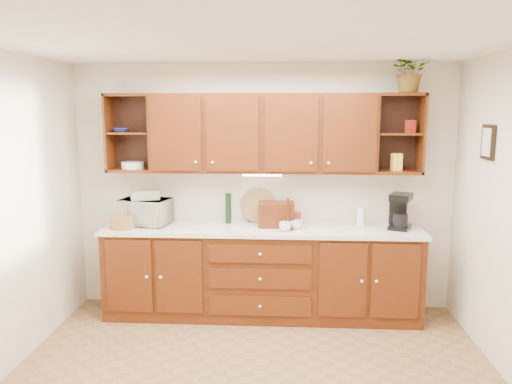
# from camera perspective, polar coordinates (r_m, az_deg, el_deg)

# --- Properties ---
(ceiling) EXTENTS (4.00, 4.00, 0.00)m
(ceiling) POSITION_cam_1_polar(r_m,az_deg,el_deg) (3.56, -0.46, 17.06)
(ceiling) COLOR white
(ceiling) RESTS_ON back_wall
(back_wall) EXTENTS (4.00, 0.00, 4.00)m
(back_wall) POSITION_cam_1_polar(r_m,az_deg,el_deg) (5.33, 0.82, 0.46)
(back_wall) COLOR beige
(back_wall) RESTS_ON floor
(base_cabinets) EXTENTS (3.20, 0.60, 0.90)m
(base_cabinets) POSITION_cam_1_polar(r_m,az_deg,el_deg) (5.24, 0.65, -9.26)
(base_cabinets) COLOR #3A1706
(base_cabinets) RESTS_ON floor
(countertop) EXTENTS (3.24, 0.64, 0.04)m
(countertop) POSITION_cam_1_polar(r_m,az_deg,el_deg) (5.10, 0.65, -4.29)
(countertop) COLOR silver
(countertop) RESTS_ON base_cabinets
(upper_cabinets) EXTENTS (3.20, 0.33, 0.80)m
(upper_cabinets) POSITION_cam_1_polar(r_m,az_deg,el_deg) (5.12, 0.86, 6.76)
(upper_cabinets) COLOR #3A1706
(upper_cabinets) RESTS_ON back_wall
(undercabinet_light) EXTENTS (0.40, 0.05, 0.02)m
(undercabinet_light) POSITION_cam_1_polar(r_m,az_deg,el_deg) (5.10, 0.71, 1.98)
(undercabinet_light) COLOR white
(undercabinet_light) RESTS_ON upper_cabinets
(framed_picture) EXTENTS (0.03, 0.24, 0.30)m
(framed_picture) POSITION_cam_1_polar(r_m,az_deg,el_deg) (4.76, 25.01, 5.18)
(framed_picture) COLOR black
(framed_picture) RESTS_ON right_wall
(wicker_basket) EXTENTS (0.26, 0.26, 0.13)m
(wicker_basket) POSITION_cam_1_polar(r_m,az_deg,el_deg) (5.22, -15.04, -3.35)
(wicker_basket) COLOR olive
(wicker_basket) RESTS_ON countertop
(microwave) EXTENTS (0.55, 0.42, 0.27)m
(microwave) POSITION_cam_1_polar(r_m,az_deg,el_deg) (5.33, -12.53, -2.22)
(microwave) COLOR beige
(microwave) RESTS_ON countertop
(towel_stack) EXTENTS (0.34, 0.30, 0.09)m
(towel_stack) POSITION_cam_1_polar(r_m,az_deg,el_deg) (5.29, -12.60, -0.32)
(towel_stack) COLOR #D5B564
(towel_stack) RESTS_ON microwave
(wine_bottle) EXTENTS (0.07, 0.07, 0.32)m
(wine_bottle) POSITION_cam_1_polar(r_m,az_deg,el_deg) (5.27, -3.19, -1.86)
(wine_bottle) COLOR black
(wine_bottle) RESTS_ON countertop
(woven_tray) EXTENTS (0.38, 0.13, 0.36)m
(woven_tray) POSITION_cam_1_polar(r_m,az_deg,el_deg) (5.34, 0.21, -3.35)
(woven_tray) COLOR olive
(woven_tray) RESTS_ON countertop
(bread_box) EXTENTS (0.37, 0.24, 0.25)m
(bread_box) POSITION_cam_1_polar(r_m,az_deg,el_deg) (5.12, 2.31, -2.57)
(bread_box) COLOR #3A1706
(bread_box) RESTS_ON countertop
(mug_tree) EXTENTS (0.28, 0.28, 0.32)m
(mug_tree) POSITION_cam_1_polar(r_m,az_deg,el_deg) (5.02, 3.68, -3.72)
(mug_tree) COLOR #3A1706
(mug_tree) RESTS_ON countertop
(canister_red) EXTENTS (0.13, 0.13, 0.14)m
(canister_red) POSITION_cam_1_polar(r_m,az_deg,el_deg) (5.18, 4.59, -3.10)
(canister_red) COLOR #A42317
(canister_red) RESTS_ON countertop
(canister_white) EXTENTS (0.11, 0.11, 0.20)m
(canister_white) POSITION_cam_1_polar(r_m,az_deg,el_deg) (5.24, 11.91, -2.78)
(canister_white) COLOR white
(canister_white) RESTS_ON countertop
(canister_yellow) EXTENTS (0.11, 0.11, 0.10)m
(canister_yellow) POSITION_cam_1_polar(r_m,az_deg,el_deg) (5.25, 16.04, -3.49)
(canister_yellow) COLOR yellow
(canister_yellow) RESTS_ON countertop
(coffee_maker) EXTENTS (0.28, 0.31, 0.36)m
(coffee_maker) POSITION_cam_1_polar(r_m,az_deg,el_deg) (5.23, 16.12, -2.17)
(coffee_maker) COLOR black
(coffee_maker) RESTS_ON countertop
(bowl_stack) EXTENTS (0.17, 0.17, 0.04)m
(bowl_stack) POSITION_cam_1_polar(r_m,az_deg,el_deg) (5.36, -15.16, 6.85)
(bowl_stack) COLOR navy
(bowl_stack) RESTS_ON upper_cabinets
(plate_stack) EXTENTS (0.28, 0.28, 0.07)m
(plate_stack) POSITION_cam_1_polar(r_m,az_deg,el_deg) (5.37, -13.93, 2.99)
(plate_stack) COLOR white
(plate_stack) RESTS_ON upper_cabinets
(pantry_box_yellow) EXTENTS (0.11, 0.09, 0.17)m
(pantry_box_yellow) POSITION_cam_1_polar(r_m,az_deg,el_deg) (5.22, 15.76, 3.31)
(pantry_box_yellow) COLOR yellow
(pantry_box_yellow) RESTS_ON upper_cabinets
(pantry_box_red) EXTENTS (0.10, 0.10, 0.12)m
(pantry_box_red) POSITION_cam_1_polar(r_m,az_deg,el_deg) (5.24, 17.24, 7.17)
(pantry_box_red) COLOR #A42317
(pantry_box_red) RESTS_ON upper_cabinets
(potted_plant) EXTENTS (0.39, 0.34, 0.42)m
(potted_plant) POSITION_cam_1_polar(r_m,az_deg,el_deg) (5.22, 17.29, 13.08)
(potted_plant) COLOR #999999
(potted_plant) RESTS_ON upper_cabinets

